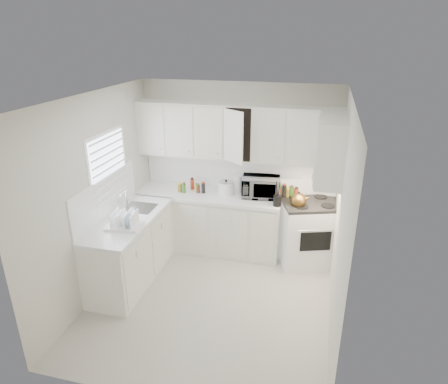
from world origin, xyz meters
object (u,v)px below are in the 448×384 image
(tea_kettle, at_px, (298,199))
(rice_cooker, at_px, (226,187))
(stove, at_px, (309,224))
(dish_rack, at_px, (124,219))
(microwave, at_px, (261,185))
(utensil_crock, at_px, (278,193))

(tea_kettle, bearing_deg, rice_cooker, 173.19)
(stove, height_order, tea_kettle, stove)
(stove, distance_m, dish_rack, 2.67)
(microwave, relative_size, utensil_crock, 1.46)
(rice_cooker, xyz_separation_m, utensil_crock, (0.81, -0.25, 0.07))
(dish_rack, bearing_deg, utensil_crock, 26.59)
(microwave, xyz_separation_m, rice_cooker, (-0.53, -0.04, -0.07))
(tea_kettle, bearing_deg, utensil_crock, -169.79)
(utensil_crock, relative_size, dish_rack, 0.89)
(rice_cooker, bearing_deg, tea_kettle, 4.44)
(tea_kettle, distance_m, utensil_crock, 0.30)
(microwave, distance_m, dish_rack, 2.08)
(tea_kettle, xyz_separation_m, utensil_crock, (-0.29, -0.03, 0.07))
(stove, bearing_deg, rice_cooker, 158.44)
(microwave, bearing_deg, rice_cooker, 176.35)
(stove, xyz_separation_m, microwave, (-0.76, 0.10, 0.51))
(stove, xyz_separation_m, dish_rack, (-2.27, -1.33, 0.44))
(stove, relative_size, microwave, 2.26)
(stove, relative_size, rice_cooker, 5.38)
(tea_kettle, height_order, microwave, microwave)
(utensil_crock, bearing_deg, microwave, 135.04)
(stove, xyz_separation_m, tea_kettle, (-0.18, -0.16, 0.44))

